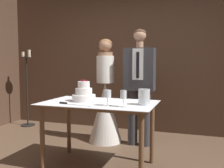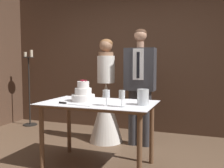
{
  "view_description": "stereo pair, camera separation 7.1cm",
  "coord_description": "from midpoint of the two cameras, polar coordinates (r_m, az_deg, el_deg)",
  "views": [
    {
      "loc": [
        1.11,
        -2.56,
        1.27
      ],
      "look_at": [
        -0.01,
        0.7,
        0.99
      ],
      "focal_mm": 40.0,
      "sensor_mm": 36.0,
      "label": 1
    },
    {
      "loc": [
        1.17,
        -2.54,
        1.27
      ],
      "look_at": [
        -0.01,
        0.7,
        0.99
      ],
      "focal_mm": 40.0,
      "sensor_mm": 36.0,
      "label": 2
    }
  ],
  "objects": [
    {
      "name": "tiered_cake",
      "position": [
        3.12,
        -5.95,
        -2.29
      ],
      "size": [
        0.29,
        0.29,
        0.27
      ],
      "color": "white",
      "rests_on": "cake_table"
    },
    {
      "name": "wine_glass_near",
      "position": [
        2.69,
        3.01,
        -2.54
      ],
      "size": [
        0.07,
        0.07,
        0.18
      ],
      "color": "silver",
      "rests_on": "cake_table"
    },
    {
      "name": "candle_stand",
      "position": [
        5.37,
        -18.01,
        -1.64
      ],
      "size": [
        0.28,
        0.28,
        1.54
      ],
      "color": "black",
      "rests_on": "ground_plane"
    },
    {
      "name": "cake_knife",
      "position": [
        2.92,
        -9.29,
        -4.45
      ],
      "size": [
        0.44,
        0.1,
        0.02
      ],
      "rotation": [
        0.0,
        0.0,
        -0.18
      ],
      "color": "silver",
      "rests_on": "cake_table"
    },
    {
      "name": "cake_table",
      "position": [
        3.05,
        -2.47,
        -5.96
      ],
      "size": [
        1.37,
        0.82,
        0.8
      ],
      "color": "brown",
      "rests_on": "ground_plane"
    },
    {
      "name": "wine_glass_middle",
      "position": [
        2.77,
        -0.58,
        -2.43
      ],
      "size": [
        0.08,
        0.08,
        0.18
      ],
      "color": "silver",
      "rests_on": "cake_table"
    },
    {
      "name": "hurricane_candle",
      "position": [
        2.84,
        7.81,
        -3.06
      ],
      "size": [
        0.13,
        0.13,
        0.18
      ],
      "color": "silver",
      "rests_on": "cake_table"
    },
    {
      "name": "groom",
      "position": [
        3.84,
        6.94,
        0.61
      ],
      "size": [
        0.46,
        0.25,
        1.79
      ],
      "color": "#38383D",
      "rests_on": "ground_plane"
    },
    {
      "name": "wall_back",
      "position": [
        4.79,
        6.3,
        5.84
      ],
      "size": [
        5.56,
        0.12,
        2.74
      ],
      "primitive_type": "cube",
      "color": "#513828",
      "rests_on": "ground_plane"
    },
    {
      "name": "bride",
      "position": [
        4.05,
        -0.88,
        -4.65
      ],
      "size": [
        0.54,
        0.54,
        1.66
      ],
      "color": "white",
      "rests_on": "ground_plane"
    }
  ]
}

